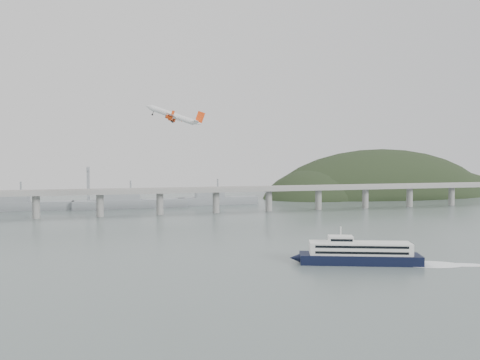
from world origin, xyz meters
name	(u,v)px	position (x,y,z in m)	size (l,w,h in m)	color
ground	(270,256)	(0.00, 0.00, 0.00)	(900.00, 900.00, 0.00)	slate
bridge	(193,194)	(-1.15, 200.00, 17.65)	(800.00, 22.00, 23.90)	gray
headland	(392,211)	(285.18, 331.75, -19.34)	(365.00, 155.00, 156.00)	black
distant_fleet	(14,204)	(-155.36, 265.08, 6.22)	(453.00, 60.90, 40.00)	gray
ferry	(360,254)	(34.02, -29.04, 4.71)	(88.36, 40.21, 17.36)	black
airliner	(174,116)	(-32.95, 99.77, 77.48)	(39.62, 36.96, 16.46)	white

